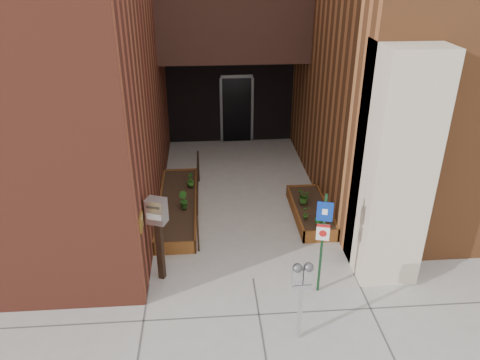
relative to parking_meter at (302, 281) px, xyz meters
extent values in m
plane|color=#9E9991|center=(-0.59, 1.57, -1.15)|extent=(80.00, 80.00, 0.00)
cube|color=beige|center=(1.96, 1.77, 1.05)|extent=(1.10, 1.20, 4.40)
cube|color=black|center=(-0.59, 7.57, 2.85)|extent=(4.20, 2.00, 2.00)
cube|color=black|center=(-0.59, 8.97, 0.35)|extent=(4.00, 0.30, 3.00)
cube|color=black|center=(-0.39, 8.79, -0.10)|extent=(0.90, 0.06, 2.10)
cube|color=#B79338|center=(-2.58, 1.37, 0.35)|extent=(0.04, 0.30, 0.30)
cube|color=brown|center=(-2.14, 2.49, -1.00)|extent=(0.90, 0.04, 0.30)
cube|color=brown|center=(-2.14, 6.05, -1.00)|extent=(0.90, 0.04, 0.30)
cube|color=brown|center=(-2.57, 4.27, -1.00)|extent=(0.04, 3.60, 0.30)
cube|color=brown|center=(-1.71, 4.27, -1.00)|extent=(0.04, 3.60, 0.30)
cube|color=black|center=(-2.14, 4.27, -1.02)|extent=(0.82, 3.52, 0.26)
cube|color=brown|center=(1.01, 2.69, -1.00)|extent=(0.80, 0.04, 0.30)
cube|color=brown|center=(1.01, 4.85, -1.00)|extent=(0.80, 0.04, 0.30)
cube|color=brown|center=(0.63, 3.77, -1.00)|extent=(0.04, 2.20, 0.30)
cube|color=brown|center=(1.39, 3.77, -1.00)|extent=(0.04, 2.20, 0.30)
cube|color=black|center=(1.01, 3.77, -1.02)|extent=(0.72, 2.12, 0.26)
cylinder|color=black|center=(-1.64, 2.57, -0.70)|extent=(0.04, 0.04, 0.90)
cylinder|color=black|center=(-1.64, 5.87, -0.70)|extent=(0.04, 0.04, 0.90)
cylinder|color=black|center=(-1.64, 4.22, -0.27)|extent=(0.04, 3.30, 0.04)
cube|color=#A9A9AC|center=(0.00, 0.00, -0.64)|extent=(0.06, 0.06, 1.03)
cube|color=#A9A9AC|center=(0.00, 0.00, -0.08)|extent=(0.31, 0.14, 0.08)
cube|color=#A9A9AC|center=(-0.09, 0.00, 0.11)|extent=(0.16, 0.11, 0.27)
sphere|color=#59595B|center=(-0.09, 0.00, 0.26)|extent=(0.15, 0.15, 0.15)
cube|color=white|center=(-0.09, -0.06, 0.13)|extent=(0.09, 0.01, 0.05)
cube|color=#B21414|center=(-0.09, -0.06, 0.04)|extent=(0.09, 0.01, 0.03)
cube|color=#A9A9AC|center=(0.09, 0.00, 0.11)|extent=(0.16, 0.11, 0.27)
sphere|color=#59595B|center=(0.09, 0.00, 0.26)|extent=(0.15, 0.15, 0.15)
cube|color=white|center=(0.09, -0.05, 0.13)|extent=(0.09, 0.01, 0.05)
cube|color=#B21414|center=(0.09, -0.05, 0.04)|extent=(0.09, 0.01, 0.03)
cube|color=#123119|center=(0.59, 1.14, -0.13)|extent=(0.06, 0.06, 2.04)
cube|color=navy|center=(0.58, 1.11, 0.56)|extent=(0.27, 0.10, 0.37)
cube|color=white|center=(0.58, 1.11, 0.56)|extent=(0.09, 0.04, 0.11)
cube|color=white|center=(0.58, 1.11, 0.15)|extent=(0.23, 0.08, 0.32)
cube|color=#B21414|center=(0.58, 1.11, 0.28)|extent=(0.23, 0.08, 0.06)
cylinder|color=#B21414|center=(0.58, 1.10, 0.13)|extent=(0.13, 0.05, 0.13)
cube|color=black|center=(-2.34, 1.75, -0.52)|extent=(0.15, 0.15, 1.26)
cube|color=silver|center=(-2.34, 1.75, 0.34)|extent=(0.41, 0.36, 0.48)
cube|color=#59595B|center=(-2.38, 1.62, 0.48)|extent=(0.24, 0.10, 0.05)
cube|color=white|center=(-2.38, 1.62, 0.29)|extent=(0.26, 0.11, 0.11)
imported|color=#17501C|center=(-2.44, 3.50, -0.68)|extent=(0.38, 0.38, 0.35)
imported|color=#235A19|center=(-1.98, 3.92, -0.65)|extent=(0.32, 0.32, 0.41)
imported|color=#2B5C1A|center=(-1.84, 5.00, -0.68)|extent=(0.23, 0.23, 0.34)
imported|color=#245D1A|center=(-1.84, 5.08, -0.69)|extent=(0.24, 0.24, 0.33)
imported|color=#1D5F1B|center=(1.00, 2.97, -0.70)|extent=(0.20, 0.20, 0.30)
imported|color=#275618|center=(0.76, 3.20, -0.68)|extent=(0.18, 0.18, 0.34)
imported|color=#2A5A19|center=(0.87, 3.90, -0.66)|extent=(0.36, 0.36, 0.38)
camera|label=1|loc=(-1.40, -5.65, 4.62)|focal=35.00mm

